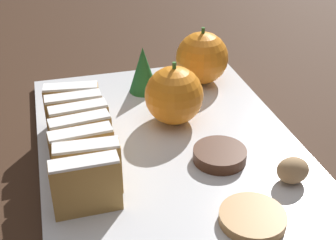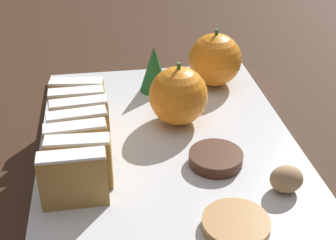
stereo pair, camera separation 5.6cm
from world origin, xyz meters
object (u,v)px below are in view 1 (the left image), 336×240
(orange_far, at_px, (202,58))
(chocolate_cookie, at_px, (220,155))
(walnut, at_px, (293,170))
(orange_near, at_px, (174,95))

(orange_far, relative_size, chocolate_cookie, 1.40)
(walnut, height_order, chocolate_cookie, walnut)
(orange_far, relative_size, walnut, 2.43)
(walnut, xyz_separation_m, chocolate_cookie, (-0.06, 0.06, -0.01))
(orange_near, distance_m, walnut, 0.18)
(orange_far, xyz_separation_m, chocolate_cookie, (-0.04, -0.20, -0.03))
(walnut, bearing_deg, orange_near, 119.85)
(orange_far, bearing_deg, chocolate_cookie, -102.61)
(walnut, distance_m, chocolate_cookie, 0.08)
(chocolate_cookie, bearing_deg, orange_far, 77.39)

